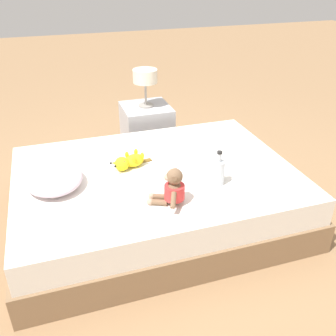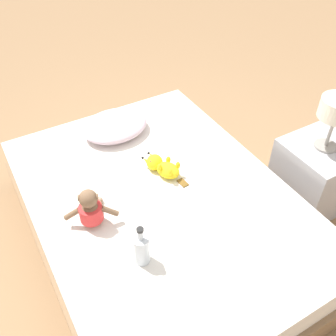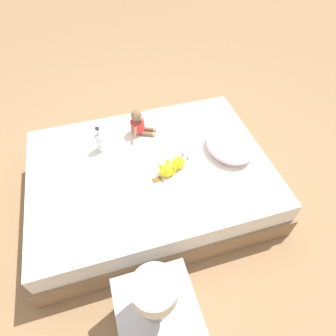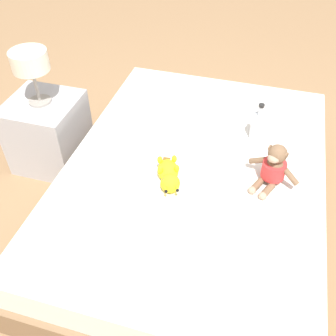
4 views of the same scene
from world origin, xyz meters
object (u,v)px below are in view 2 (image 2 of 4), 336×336
Objects in this scene: bed at (161,218)px; plush_yellow_creature at (162,167)px; plush_monkey at (91,209)px; glass_bottle at (142,249)px; pillow at (115,126)px; nightstand at (315,175)px.

plush_yellow_creature is at bearing 57.23° from bed.
plush_monkey is 0.86× the size of plush_yellow_creature.
bed is 0.32m from plush_yellow_creature.
plush_monkey is (-0.41, 0.01, 0.30)m from bed.
glass_bottle is (0.12, -0.35, -0.01)m from plush_monkey.
pillow is at bearing 57.25° from plush_monkey.
plush_monkey is (-0.43, -0.67, 0.04)m from pillow.
pillow is 0.52m from plush_yellow_creature.
nightstand is at bearing -11.82° from bed.
glass_bottle is (-0.31, -1.01, 0.03)m from pillow.
plush_monkey is at bearing 108.66° from glass_bottle.
plush_yellow_creature is at bearing 16.66° from plush_monkey.
bed is 4.01× the size of nightstand.
glass_bottle is 0.49× the size of nightstand.
nightstand is at bearing 5.01° from glass_bottle.
pillow is 0.99× the size of nightstand.
bed is 4.03× the size of pillow.
glass_bottle is at bearing -128.20° from plush_yellow_creature.
plush_monkey is 0.56× the size of nightstand.
plush_monkey reaches higher than nightstand.
plush_yellow_creature is 1.04m from nightstand.
nightstand reaches higher than bed.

